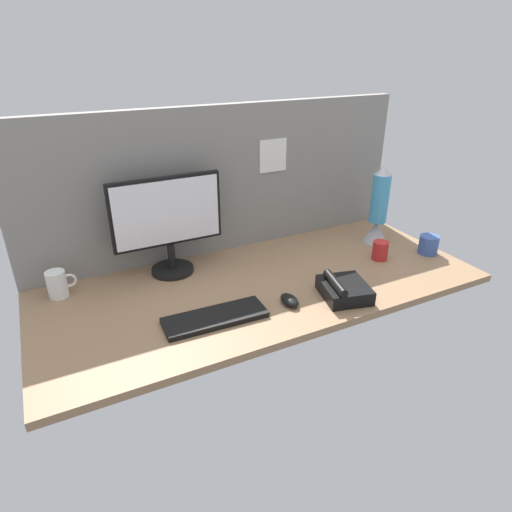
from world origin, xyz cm
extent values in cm
cube|color=#8C6B4C|center=(0.00, 0.00, -1.50)|extent=(180.00, 80.00, 3.00)
cube|color=gray|center=(0.00, 37.50, 32.96)|extent=(180.00, 5.00, 65.91)
cube|color=white|center=(24.21, 34.70, 42.27)|extent=(13.76, 0.40, 14.90)
cylinder|color=black|center=(-29.97, 24.50, 0.90)|extent=(18.00, 18.00, 1.80)
cylinder|color=black|center=(-29.97, 24.50, 7.30)|extent=(3.20, 3.20, 11.00)
cube|color=black|center=(-29.97, 25.50, 27.19)|extent=(45.91, 2.40, 28.78)
cube|color=white|center=(-29.97, 24.10, 27.19)|extent=(43.51, 0.60, 26.38)
cube|color=black|center=(-27.58, -17.99, 1.00)|extent=(37.51, 14.52, 2.00)
ellipsoid|color=black|center=(1.47, -20.83, 1.70)|extent=(5.71, 9.66, 3.40)
cylinder|color=white|center=(-75.62, 24.67, 5.35)|extent=(7.38, 7.38, 10.69)
torus|color=white|center=(-71.13, 24.67, 5.88)|extent=(5.71, 1.00, 5.71)
cylinder|color=#38569E|center=(81.95, -11.70, 4.33)|extent=(8.77, 8.77, 8.66)
cylinder|color=red|center=(57.71, -6.27, 4.28)|extent=(6.99, 6.99, 8.56)
cone|color=#A5A5AD|center=(69.04, 10.16, 5.29)|extent=(11.65, 11.65, 10.59)
cylinder|color=#3F99CC|center=(69.04, 10.16, 22.23)|extent=(8.47, 8.47, 23.29)
cone|color=#A5A5AD|center=(69.04, 10.16, 35.99)|extent=(7.62, 7.62, 4.23)
cube|color=black|center=(23.28, -25.59, 2.80)|extent=(21.06, 22.52, 5.60)
cylinder|color=black|center=(18.61, -25.59, 7.20)|extent=(7.20, 17.37, 3.20)
camera|label=1|loc=(-74.24, -142.28, 89.74)|focal=31.06mm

